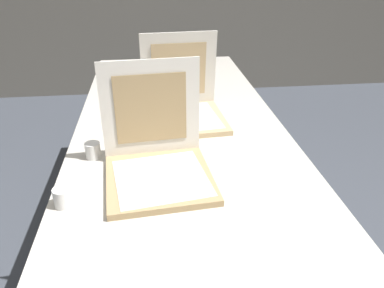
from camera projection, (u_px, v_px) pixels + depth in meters
The scene contains 6 objects.
table at pixel (182, 146), 1.56m from camera, with size 0.90×2.45×0.73m.
pizza_box_front at pixel (158, 162), 1.25m from camera, with size 0.37×0.38×0.37m.
pizza_box_middle at pixel (183, 108), 1.67m from camera, with size 0.37×0.37×0.37m.
cup_white_mid at pixel (117, 122), 1.59m from camera, with size 0.06×0.06×0.06m, color white.
cup_white_near_center at pixel (93, 150), 1.38m from camera, with size 0.06×0.06×0.06m, color white.
cup_white_near_left at pixel (63, 197), 1.12m from camera, with size 0.06×0.06×0.06m, color white.
Camera 1 is at (-0.12, -0.70, 1.42)m, focal length 35.09 mm.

